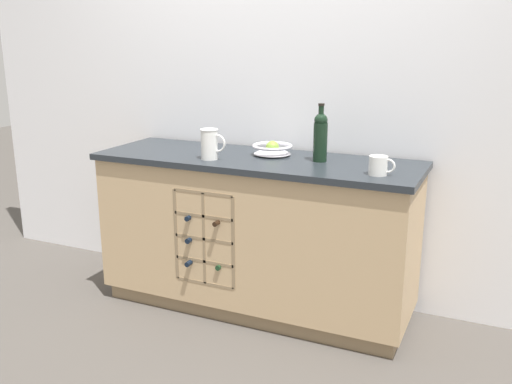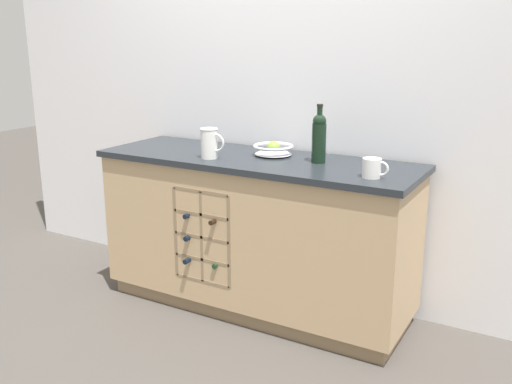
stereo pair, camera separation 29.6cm
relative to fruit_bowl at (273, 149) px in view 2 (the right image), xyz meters
name	(u,v)px [view 2 (the right image)]	position (x,y,z in m)	size (l,w,h in m)	color
ground_plane	(256,306)	(-0.06, -0.09, -0.95)	(14.00, 14.00, 0.00)	#4C4742
back_wall	(286,87)	(-0.06, 0.26, 0.32)	(4.40, 0.06, 2.55)	white
kitchen_island	(255,233)	(-0.06, -0.10, -0.49)	(1.84, 0.63, 0.91)	#8B7354
fruit_bowl	(273,149)	(0.00, 0.00, 0.00)	(0.23, 0.23, 0.08)	silver
white_pitcher	(210,143)	(-0.27, -0.24, 0.05)	(0.15, 0.10, 0.17)	white
ceramic_mug	(372,168)	(0.66, -0.22, 0.01)	(0.13, 0.09, 0.09)	white
standing_wine_bottle	(319,137)	(0.30, -0.04, 0.10)	(0.08, 0.08, 0.31)	black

